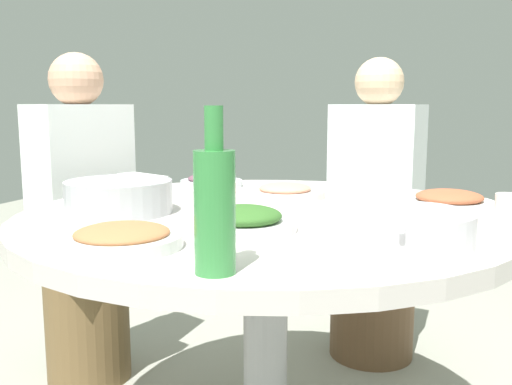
{
  "coord_description": "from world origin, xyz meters",
  "views": [
    {
      "loc": [
        -1.39,
        -0.45,
        1.02
      ],
      "look_at": [
        -0.1,
        -0.01,
        0.81
      ],
      "focal_mm": 39.55,
      "sensor_mm": 36.0,
      "label": 1
    }
  ],
  "objects_px": {
    "dish_shrimp": "(285,192)",
    "stool_for_diner_left": "(372,302)",
    "dish_tofu_braise": "(122,237)",
    "tea_cup_far": "(509,209)",
    "soup_bowl": "(407,229)",
    "diner_right": "(81,177)",
    "dish_stirfry": "(449,200)",
    "green_bottle": "(215,207)",
    "tea_cup_side": "(143,186)",
    "diner_left": "(376,171)",
    "round_dining_table": "(266,248)",
    "dish_greens": "(244,220)",
    "dish_eggplant": "(211,181)",
    "tea_cup_near": "(92,189)",
    "rice_bowl": "(119,196)",
    "stool_for_diner_right": "(88,321)"
  },
  "relations": [
    {
      "from": "dish_shrimp",
      "to": "stool_for_diner_left",
      "type": "relative_size",
      "value": 0.54
    },
    {
      "from": "dish_tofu_braise",
      "to": "tea_cup_far",
      "type": "xyz_separation_m",
      "value": [
        0.49,
        -0.74,
        0.02
      ]
    },
    {
      "from": "soup_bowl",
      "to": "diner_right",
      "type": "xyz_separation_m",
      "value": [
        0.56,
        1.18,
        -0.01
      ]
    },
    {
      "from": "dish_stirfry",
      "to": "green_bottle",
      "type": "bearing_deg",
      "value": 154.78
    },
    {
      "from": "dish_tofu_braise",
      "to": "green_bottle",
      "type": "height_order",
      "value": "green_bottle"
    },
    {
      "from": "dish_shrimp",
      "to": "tea_cup_side",
      "type": "distance_m",
      "value": 0.45
    },
    {
      "from": "soup_bowl",
      "to": "diner_right",
      "type": "bearing_deg",
      "value": 64.62
    },
    {
      "from": "dish_stirfry",
      "to": "diner_left",
      "type": "distance_m",
      "value": 0.7
    },
    {
      "from": "round_dining_table",
      "to": "dish_tofu_braise",
      "type": "relative_size",
      "value": 5.39
    },
    {
      "from": "dish_greens",
      "to": "diner_right",
      "type": "distance_m",
      "value": 1.0
    },
    {
      "from": "dish_eggplant",
      "to": "dish_tofu_braise",
      "type": "distance_m",
      "value": 0.86
    },
    {
      "from": "diner_left",
      "to": "dish_eggplant",
      "type": "bearing_deg",
      "value": 133.77
    },
    {
      "from": "tea_cup_near",
      "to": "dish_shrimp",
      "type": "bearing_deg",
      "value": -68.95
    },
    {
      "from": "rice_bowl",
      "to": "diner_right",
      "type": "height_order",
      "value": "diner_right"
    },
    {
      "from": "dish_shrimp",
      "to": "dish_greens",
      "type": "bearing_deg",
      "value": -174.99
    },
    {
      "from": "round_dining_table",
      "to": "green_bottle",
      "type": "xyz_separation_m",
      "value": [
        -0.55,
        -0.09,
        0.21
      ]
    },
    {
      "from": "dish_eggplant",
      "to": "tea_cup_side",
      "type": "relative_size",
      "value": 3.03
    },
    {
      "from": "dish_stirfry",
      "to": "stool_for_diner_left",
      "type": "relative_size",
      "value": 0.55
    },
    {
      "from": "dish_stirfry",
      "to": "green_bottle",
      "type": "relative_size",
      "value": 0.89
    },
    {
      "from": "dish_greens",
      "to": "stool_for_diner_right",
      "type": "distance_m",
      "value": 1.14
    },
    {
      "from": "round_dining_table",
      "to": "green_bottle",
      "type": "height_order",
      "value": "green_bottle"
    },
    {
      "from": "stool_for_diner_left",
      "to": "soup_bowl",
      "type": "bearing_deg",
      "value": -169.96
    },
    {
      "from": "stool_for_diner_right",
      "to": "diner_left",
      "type": "bearing_deg",
      "value": -60.8
    },
    {
      "from": "dish_shrimp",
      "to": "tea_cup_near",
      "type": "bearing_deg",
      "value": 111.05
    },
    {
      "from": "dish_shrimp",
      "to": "tea_cup_side",
      "type": "bearing_deg",
      "value": 99.75
    },
    {
      "from": "dish_tofu_braise",
      "to": "stool_for_diner_right",
      "type": "relative_size",
      "value": 0.53
    },
    {
      "from": "tea_cup_side",
      "to": "round_dining_table",
      "type": "bearing_deg",
      "value": -109.99
    },
    {
      "from": "soup_bowl",
      "to": "stool_for_diner_left",
      "type": "xyz_separation_m",
      "value": [
        1.11,
        0.2,
        -0.56
      ]
    },
    {
      "from": "diner_right",
      "to": "rice_bowl",
      "type": "bearing_deg",
      "value": -135.34
    },
    {
      "from": "stool_for_diner_left",
      "to": "diner_left",
      "type": "height_order",
      "value": "diner_left"
    },
    {
      "from": "round_dining_table",
      "to": "dish_eggplant",
      "type": "height_order",
      "value": "dish_eggplant"
    },
    {
      "from": "dish_shrimp",
      "to": "dish_greens",
      "type": "height_order",
      "value": "dish_greens"
    },
    {
      "from": "stool_for_diner_left",
      "to": "diner_left",
      "type": "relative_size",
      "value": 0.59
    },
    {
      "from": "round_dining_table",
      "to": "soup_bowl",
      "type": "relative_size",
      "value": 4.47
    },
    {
      "from": "tea_cup_far",
      "to": "dish_tofu_braise",
      "type": "bearing_deg",
      "value": 123.34
    },
    {
      "from": "dish_tofu_braise",
      "to": "diner_right",
      "type": "distance_m",
      "value": 1.01
    },
    {
      "from": "round_dining_table",
      "to": "tea_cup_near",
      "type": "height_order",
      "value": "tea_cup_near"
    },
    {
      "from": "tea_cup_far",
      "to": "stool_for_diner_left",
      "type": "height_order",
      "value": "tea_cup_far"
    },
    {
      "from": "soup_bowl",
      "to": "diner_right",
      "type": "distance_m",
      "value": 1.31
    },
    {
      "from": "rice_bowl",
      "to": "tea_cup_far",
      "type": "xyz_separation_m",
      "value": [
        0.17,
        -0.94,
        -0.01
      ]
    },
    {
      "from": "tea_cup_far",
      "to": "dish_shrimp",
      "type": "bearing_deg",
      "value": 70.84
    },
    {
      "from": "dish_stirfry",
      "to": "dish_tofu_braise",
      "type": "relative_size",
      "value": 1.03
    },
    {
      "from": "dish_stirfry",
      "to": "tea_cup_side",
      "type": "xyz_separation_m",
      "value": [
        -0.06,
        0.92,
        0.01
      ]
    },
    {
      "from": "rice_bowl",
      "to": "tea_cup_far",
      "type": "height_order",
      "value": "rice_bowl"
    },
    {
      "from": "dish_eggplant",
      "to": "diner_left",
      "type": "height_order",
      "value": "diner_left"
    },
    {
      "from": "green_bottle",
      "to": "diner_right",
      "type": "relative_size",
      "value": 0.36
    },
    {
      "from": "dish_greens",
      "to": "tea_cup_far",
      "type": "xyz_separation_m",
      "value": [
        0.26,
        -0.57,
        0.01
      ]
    },
    {
      "from": "dish_shrimp",
      "to": "diner_left",
      "type": "relative_size",
      "value": 0.32
    },
    {
      "from": "rice_bowl",
      "to": "diner_left",
      "type": "distance_m",
      "value": 1.14
    },
    {
      "from": "tea_cup_side",
      "to": "diner_right",
      "type": "xyz_separation_m",
      "value": [
        0.15,
        0.34,
        -0.01
      ]
    }
  ]
}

